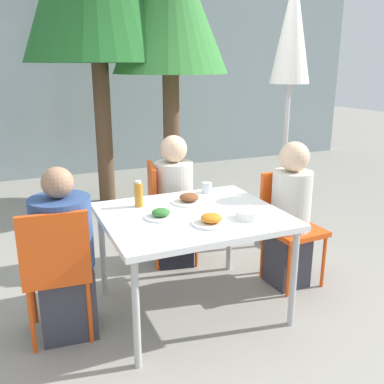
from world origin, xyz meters
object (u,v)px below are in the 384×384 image
at_px(person_left, 65,259).
at_px(chair_right, 288,218).
at_px(person_right, 290,218).
at_px(salad_bowl, 248,214).
at_px(chair_left, 56,264).
at_px(chair_far, 164,205).
at_px(person_far, 174,204).
at_px(closed_umbrella, 291,44).
at_px(bottle, 139,194).
at_px(tree_behind_left, 170,3).
at_px(drinking_cup, 207,188).

xyz_separation_m(person_left, chair_right, (1.74, 0.05, 0.01)).
bearing_deg(person_right, salad_bowl, 24.30).
bearing_deg(chair_right, chair_left, 1.05).
relative_size(chair_far, person_far, 0.78).
bearing_deg(closed_umbrella, person_right, -120.46).
distance_m(person_right, bottle, 1.19).
xyz_separation_m(chair_far, tree_behind_left, (0.67, 1.59, 1.84)).
height_order(chair_right, closed_umbrella, closed_umbrella).
bearing_deg(tree_behind_left, salad_bowl, -99.97).
xyz_separation_m(person_right, chair_far, (-0.75, 0.78, -0.03)).
bearing_deg(bottle, person_far, 46.69).
height_order(chair_right, chair_far, same).
height_order(person_left, chair_far, person_left).
height_order(person_far, tree_behind_left, tree_behind_left).
bearing_deg(person_left, closed_umbrella, 22.31).
height_order(chair_right, person_far, person_far).
bearing_deg(person_right, chair_right, -122.06).
bearing_deg(closed_umbrella, chair_left, -161.31).
bearing_deg(chair_left, chair_far, 44.69).
bearing_deg(person_left, chair_right, 6.77).
distance_m(chair_left, chair_right, 1.80).
xyz_separation_m(chair_left, chair_right, (1.79, 0.13, 0.00)).
relative_size(person_far, tree_behind_left, 0.35).
distance_m(chair_left, tree_behind_left, 3.47).
bearing_deg(drinking_cup, salad_bowl, -89.91).
height_order(person_left, drinking_cup, person_left).
distance_m(person_right, chair_far, 1.08).
height_order(person_right, closed_umbrella, closed_umbrella).
xyz_separation_m(chair_left, closed_umbrella, (2.15, 0.73, 1.34)).
relative_size(person_left, tree_behind_left, 0.35).
relative_size(chair_left, person_right, 0.77).
height_order(chair_far, closed_umbrella, closed_umbrella).
relative_size(closed_umbrella, drinking_cup, 29.71).
height_order(chair_right, salad_bowl, chair_right).
distance_m(chair_right, bottle, 1.22).
height_order(person_left, closed_umbrella, closed_umbrella).
relative_size(drinking_cup, tree_behind_left, 0.03).
xyz_separation_m(person_far, bottle, (-0.45, -0.47, 0.27)).
bearing_deg(person_right, chair_left, -1.54).
xyz_separation_m(person_left, bottle, (0.56, 0.21, 0.30)).
height_order(person_left, chair_right, person_left).
xyz_separation_m(chair_left, bottle, (0.61, 0.28, 0.29)).
height_order(bottle, drinking_cup, bottle).
relative_size(closed_umbrella, tree_behind_left, 0.77).
bearing_deg(tree_behind_left, person_left, -124.49).
xyz_separation_m(person_far, drinking_cup, (0.14, -0.36, 0.23)).
xyz_separation_m(chair_right, person_far, (-0.73, 0.63, 0.02)).
distance_m(person_far, drinking_cup, 0.45).
xyz_separation_m(person_far, tree_behind_left, (0.60, 1.66, 1.82)).
xyz_separation_m(chair_far, salad_bowl, (0.21, -1.06, 0.23)).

